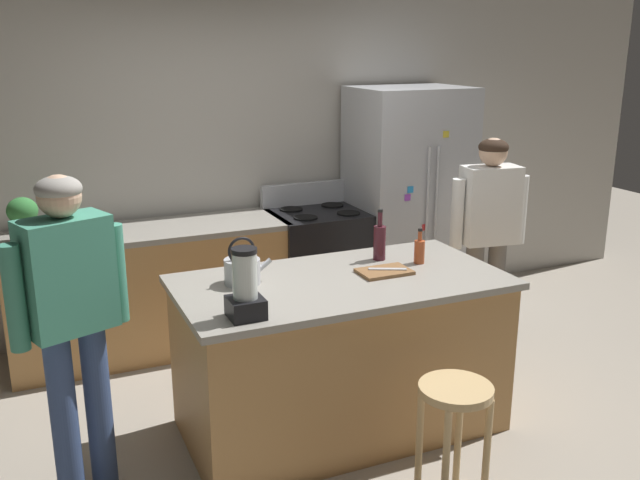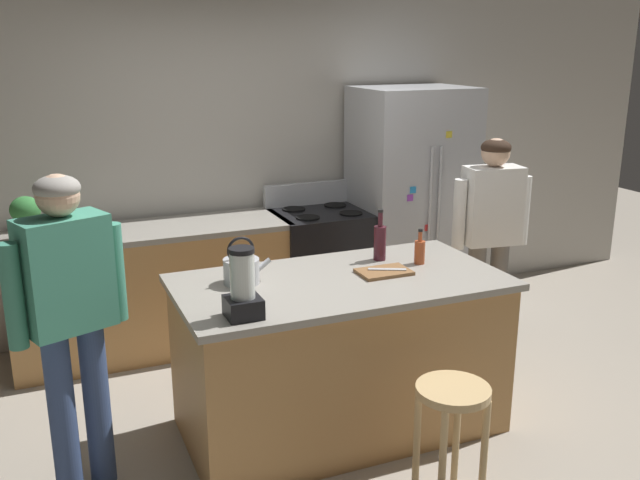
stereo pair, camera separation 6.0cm
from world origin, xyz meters
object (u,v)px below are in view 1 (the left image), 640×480
(kitchen_island, at_px, (341,354))
(person_by_sink_right, at_px, (488,225))
(refrigerator, at_px, (407,203))
(blender_appliance, at_px, (245,289))
(stove_range, at_px, (319,267))
(cutting_board, at_px, (384,272))
(bar_stool, at_px, (455,412))
(potted_plant, at_px, (23,216))
(chef_knife, at_px, (387,269))
(tea_kettle, at_px, (243,270))
(person_by_island_left, at_px, (71,309))
(bottle_cooking_sauce, at_px, (419,251))
(bottle_wine, at_px, (380,241))

(kitchen_island, relative_size, person_by_sink_right, 1.18)
(refrigerator, relative_size, blender_appliance, 5.35)
(stove_range, distance_m, cutting_board, 1.62)
(bar_stool, bearing_deg, potted_plant, 126.85)
(person_by_sink_right, height_order, chef_knife, person_by_sink_right)
(stove_range, bearing_deg, potted_plant, 179.31)
(tea_kettle, bearing_deg, person_by_sink_right, 12.52)
(refrigerator, height_order, person_by_sink_right, refrigerator)
(stove_range, height_order, tea_kettle, tea_kettle)
(kitchen_island, bearing_deg, refrigerator, 48.73)
(blender_appliance, height_order, tea_kettle, blender_appliance)
(person_by_island_left, relative_size, bottle_cooking_sauce, 7.61)
(refrigerator, distance_m, bottle_wine, 1.58)
(kitchen_island, xyz_separation_m, bar_stool, (0.20, -0.86, 0.03))
(stove_range, relative_size, chef_knife, 5.05)
(person_by_island_left, xyz_separation_m, blender_appliance, (0.78, -0.28, 0.08))
(bar_stool, distance_m, chef_knife, 0.97)
(kitchen_island, bearing_deg, tea_kettle, 164.23)
(bottle_cooking_sauce, height_order, tea_kettle, tea_kettle)
(bottle_wine, height_order, bottle_cooking_sauce, bottle_wine)
(person_by_island_left, height_order, blender_appliance, person_by_island_left)
(person_by_sink_right, height_order, cutting_board, person_by_sink_right)
(blender_appliance, bearing_deg, kitchen_island, 26.10)
(bottle_wine, relative_size, tea_kettle, 1.15)
(person_by_sink_right, bearing_deg, bottle_wine, -161.87)
(person_by_island_left, height_order, tea_kettle, person_by_island_left)
(stove_range, height_order, potted_plant, potted_plant)
(person_by_island_left, height_order, cutting_board, person_by_island_left)
(bar_stool, height_order, tea_kettle, tea_kettle)
(refrigerator, bearing_deg, blender_appliance, -137.36)
(tea_kettle, bearing_deg, bottle_cooking_sauce, -3.90)
(person_by_island_left, bearing_deg, chef_knife, 1.33)
(cutting_board, bearing_deg, chef_knife, -0.00)
(kitchen_island, distance_m, stove_range, 1.61)
(refrigerator, height_order, cutting_board, refrigerator)
(bar_stool, relative_size, potted_plant, 2.12)
(person_by_sink_right, relative_size, bottle_wine, 4.99)
(stove_range, xyz_separation_m, tea_kettle, (-1.06, -1.37, 0.53))
(person_by_sink_right, bearing_deg, blender_appliance, -156.57)
(bottle_cooking_sauce, bearing_deg, bar_stool, -110.73)
(potted_plant, xyz_separation_m, chef_knife, (1.90, -1.56, -0.15))
(person_by_sink_right, distance_m, tea_kettle, 2.03)
(refrigerator, xyz_separation_m, chef_knife, (-1.03, -1.51, 0.02))
(bottle_wine, height_order, chef_knife, bottle_wine)
(kitchen_island, distance_m, bottle_wine, 0.73)
(stove_range, bearing_deg, person_by_island_left, -141.48)
(chef_knife, bearing_deg, cutting_board, -154.77)
(bar_stool, bearing_deg, chef_knife, 83.95)
(chef_knife, bearing_deg, stove_range, 106.33)
(kitchen_island, xyz_separation_m, chef_knife, (0.29, -0.01, 0.49))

